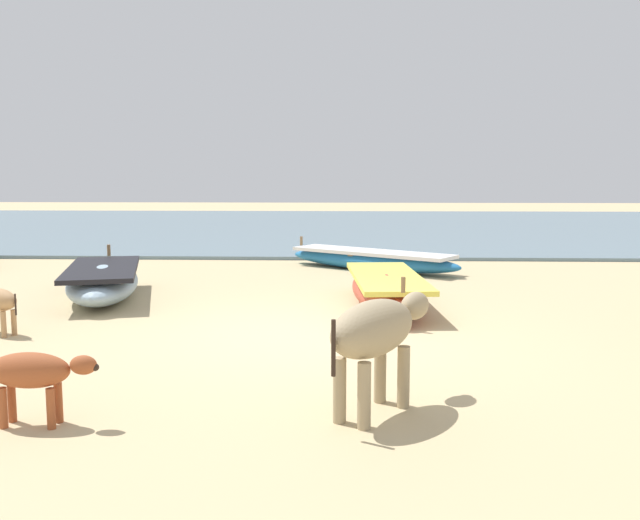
{
  "coord_description": "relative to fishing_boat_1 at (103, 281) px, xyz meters",
  "views": [
    {
      "loc": [
        0.48,
        -8.23,
        1.95
      ],
      "look_at": [
        0.06,
        2.57,
        0.6
      ],
      "focal_mm": 38.45,
      "sensor_mm": 36.0,
      "label": 1
    }
  ],
  "objects": [
    {
      "name": "ground",
      "position": [
        3.35,
        -2.28,
        -0.28
      ],
      "size": [
        80.0,
        80.0,
        0.0
      ],
      "primitive_type": "plane",
      "color": "tan"
    },
    {
      "name": "sea_water",
      "position": [
        3.35,
        15.02,
        -0.24
      ],
      "size": [
        60.0,
        20.0,
        0.08
      ],
      "primitive_type": "cube",
      "color": "slate",
      "rests_on": "ground"
    },
    {
      "name": "fishing_boat_1",
      "position": [
        0.0,
        0.0,
        0.0
      ],
      "size": [
        1.86,
        3.31,
        0.72
      ],
      "rotation": [
        0.0,
        0.0,
        1.84
      ],
      "color": "#8CA5B7",
      "rests_on": "ground"
    },
    {
      "name": "fishing_boat_2",
      "position": [
        4.35,
        3.47,
        -0.06
      ],
      "size": [
        3.76,
        2.95,
        0.6
      ],
      "rotation": [
        0.0,
        0.0,
        2.54
      ],
      "color": "#1E669E",
      "rests_on": "ground"
    },
    {
      "name": "fishing_boat_3",
      "position": [
        4.43,
        -0.47,
        -0.02
      ],
      "size": [
        1.23,
        3.39,
        0.68
      ],
      "rotation": [
        0.0,
        0.0,
        4.79
      ],
      "color": "#B74733",
      "rests_on": "ground"
    },
    {
      "name": "cow_adult_dun",
      "position": [
        4.08,
        -5.06,
        0.4
      ],
      "size": [
        1.04,
        1.33,
        0.95
      ],
      "rotation": [
        0.0,
        0.0,
        0.98
      ],
      "color": "tan",
      "rests_on": "ground"
    },
    {
      "name": "calf_near_rust",
      "position": [
        1.41,
        -5.44,
        0.14
      ],
      "size": [
        0.9,
        0.26,
        0.58
      ],
      "rotation": [
        0.0,
        0.0,
        6.28
      ],
      "color": "#9E4C28",
      "rests_on": "ground"
    }
  ]
}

